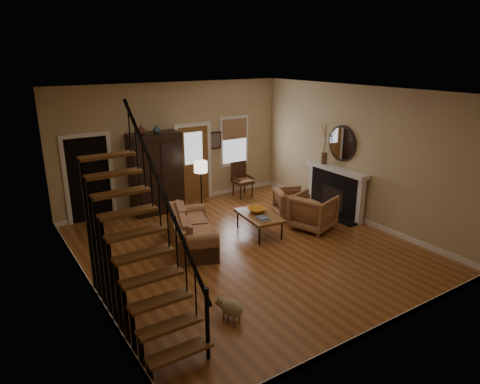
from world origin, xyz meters
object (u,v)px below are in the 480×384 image
coffee_table (259,224)px  armchair_right (291,203)px  sofa (192,230)px  side_chair (243,180)px  armchair_left (313,212)px  armoire (156,173)px  floor_lamp (201,189)px

coffee_table → armchair_right: bearing=19.4°
sofa → side_chair: bearing=58.0°
sofa → armchair_left: 2.94m
armoire → armchair_left: (2.65, -3.09, -0.63)m
armchair_right → floor_lamp: (-1.93, 1.21, 0.37)m
sofa → side_chair: side_chair is taller
sofa → armchair_right: 2.95m
side_chair → floor_lamp: bearing=-156.5°
coffee_table → side_chair: size_ratio=1.21×
floor_lamp → side_chair: bearing=23.5°
floor_lamp → sofa: bearing=-125.0°
side_chair → coffee_table: bearing=-115.3°
armoire → sofa: (-0.21, -2.40, -0.69)m
sofa → coffee_table: bearing=11.0°
floor_lamp → armchair_right: bearing=-32.1°
armoire → floor_lamp: (0.80, -0.96, -0.32)m
sofa → armchair_left: (2.86, -0.69, 0.06)m
armchair_left → side_chair: side_chair is taller
sofa → armchair_left: bearing=5.8°
sofa → side_chair: (2.76, 2.20, 0.15)m
floor_lamp → armoire: bearing=129.8°
coffee_table → sofa: bearing=171.6°
armoire → coffee_table: 3.10m
coffee_table → side_chair: bearing=64.7°
sofa → coffee_table: sofa is taller
armoire → coffee_table: armoire is taller
armchair_left → side_chair: size_ratio=0.90×
armoire → armchair_left: 4.12m
sofa → coffee_table: (1.61, -0.24, -0.13)m
coffee_table → floor_lamp: size_ratio=0.84×
side_chair → armoire: bearing=175.5°
floor_lamp → side_chair: 1.92m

